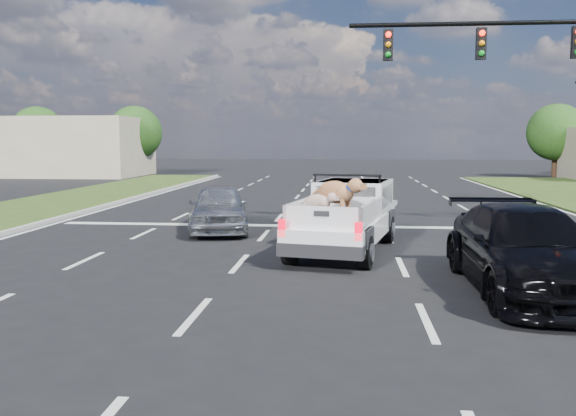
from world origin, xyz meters
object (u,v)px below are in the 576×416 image
object	(u,v)px
pickup_truck	(346,215)
black_coupe	(526,250)
traffic_signal	(568,72)
silver_sedan	(219,207)

from	to	relation	value
pickup_truck	black_coupe	xyz separation A→B (m)	(3.17, -3.73, -0.13)
traffic_signal	silver_sedan	world-z (taller)	traffic_signal
pickup_truck	silver_sedan	world-z (taller)	pickup_truck
pickup_truck	traffic_signal	bearing A→B (deg)	47.06
traffic_signal	silver_sedan	size ratio (longest dim) A/B	2.20
silver_sedan	black_coupe	world-z (taller)	black_coupe
traffic_signal	silver_sedan	bearing A→B (deg)	-170.26
silver_sedan	black_coupe	bearing A→B (deg)	-54.90
traffic_signal	pickup_truck	distance (m)	9.01
traffic_signal	pickup_truck	world-z (taller)	traffic_signal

